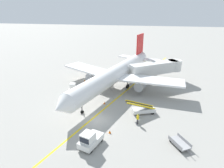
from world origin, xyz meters
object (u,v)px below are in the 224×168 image
object	(u,v)px
safety_cone_nose_right	(110,132)
belt_loader_forward_hold	(143,109)
safety_cone_wingtip_left	(104,103)
pushback_tug	(90,140)
baggage_tug_near_wing	(74,89)
airliner	(116,74)
safety_cone_wingtip_right	(85,80)
jet_bridge	(159,68)
safety_cone_nose_left	(115,81)
ground_crew_marshaller	(138,119)
baggage_tug_by_cargo_door	(72,96)
baggage_cart_loaded	(180,143)

from	to	relation	value
safety_cone_nose_right	belt_loader_forward_hold	bearing A→B (deg)	55.04
belt_loader_forward_hold	safety_cone_wingtip_left	size ratio (longest dim) A/B	11.67
pushback_tug	baggage_tug_near_wing	distance (m)	17.49
pushback_tug	belt_loader_forward_hold	bearing A→B (deg)	55.87
baggage_tug_near_wing	safety_cone_nose_right	world-z (taller)	baggage_tug_near_wing
airliner	safety_cone_nose_right	distance (m)	16.45
safety_cone_nose_right	safety_cone_wingtip_right	size ratio (longest dim) A/B	1.00
baggage_tug_near_wing	safety_cone_nose_right	xyz separation A→B (m)	(9.76, -12.51, -0.71)
jet_bridge	safety_cone_nose_left	world-z (taller)	jet_bridge
belt_loader_forward_hold	safety_cone_wingtip_right	xyz separation A→B (m)	(-14.11, 12.80, -0.56)
jet_bridge	belt_loader_forward_hold	bearing A→B (deg)	-101.78
ground_crew_marshaller	jet_bridge	bearing A→B (deg)	78.18
belt_loader_forward_hold	safety_cone_nose_right	world-z (taller)	belt_loader_forward_hold
baggage_tug_near_wing	baggage_tug_by_cargo_door	bearing A→B (deg)	-76.59
jet_bridge	airliner	bearing A→B (deg)	-148.20
safety_cone_nose_right	safety_cone_wingtip_right	distance (m)	21.51
ground_crew_marshaller	safety_cone_wingtip_left	distance (m)	8.58
baggage_tug_by_cargo_door	belt_loader_forward_hold	distance (m)	13.70
pushback_tug	airliner	bearing A→B (deg)	88.89
safety_cone_nose_left	airliner	bearing A→B (deg)	-79.42
airliner	ground_crew_marshaller	bearing A→B (deg)	-67.37
baggage_tug_by_cargo_door	safety_cone_nose_right	size ratio (longest dim) A/B	6.20
jet_bridge	safety_cone_nose_right	size ratio (longest dim) A/B	27.44
baggage_tug_by_cargo_door	ground_crew_marshaller	bearing A→B (deg)	-25.34
baggage_tug_by_cargo_door	airliner	bearing A→B (deg)	43.87
baggage_cart_loaded	ground_crew_marshaller	distance (m)	7.09
baggage_cart_loaded	safety_cone_wingtip_right	xyz separation A→B (m)	(-19.03, 20.49, -0.25)
belt_loader_forward_hold	safety_cone_wingtip_right	distance (m)	19.06
safety_cone_nose_left	safety_cone_nose_right	bearing A→B (deg)	-83.18
pushback_tug	baggage_tug_by_cargo_door	bearing A→B (deg)	119.49
jet_bridge	baggage_tug_near_wing	distance (m)	20.01
baggage_tug_by_cargo_door	safety_cone_wingtip_right	world-z (taller)	baggage_tug_by_cargo_door
airliner	belt_loader_forward_hold	size ratio (longest dim) A/B	6.68
baggage_cart_loaded	safety_cone_wingtip_left	distance (m)	15.61
jet_bridge	safety_cone_wingtip_left	world-z (taller)	jet_bridge
baggage_cart_loaded	safety_cone_wingtip_left	size ratio (longest dim) A/B	8.26
baggage_tug_near_wing	safety_cone_wingtip_left	bearing A→B (deg)	-28.16
ground_crew_marshaller	safety_cone_wingtip_right	size ratio (longest dim) A/B	3.86
belt_loader_forward_hold	airliner	bearing A→B (deg)	122.69
belt_loader_forward_hold	safety_cone_wingtip_left	bearing A→B (deg)	162.64
baggage_tug_near_wing	safety_cone_nose_left	size ratio (longest dim) A/B	5.81
jet_bridge	baggage_tug_by_cargo_door	world-z (taller)	jet_bridge
pushback_tug	safety_cone_nose_right	size ratio (longest dim) A/B	9.14
belt_loader_forward_hold	safety_cone_nose_left	bearing A→B (deg)	116.81
airliner	belt_loader_forward_hold	world-z (taller)	airliner
baggage_tug_near_wing	ground_crew_marshaller	bearing A→B (deg)	-35.00
safety_cone_nose_right	jet_bridge	bearing A→B (deg)	70.53
baggage_tug_near_wing	belt_loader_forward_hold	world-z (taller)	belt_loader_forward_hold
pushback_tug	baggage_cart_loaded	xyz separation A→B (m)	(11.46, 1.95, -0.53)
safety_cone_nose_right	baggage_tug_near_wing	bearing A→B (deg)	127.95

